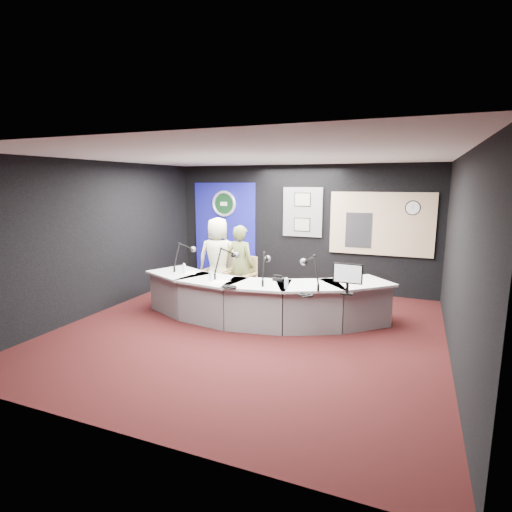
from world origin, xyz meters
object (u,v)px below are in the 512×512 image
at_px(armchair_right, 241,279).
at_px(person_man, 218,259).
at_px(armchair_left, 218,276).
at_px(broadcast_desk, 259,299).
at_px(person_woman, 240,265).

distance_m(armchair_right, person_man, 0.71).
bearing_deg(person_man, armchair_right, 148.35).
relative_size(armchair_left, person_man, 0.58).
bearing_deg(broadcast_desk, armchair_right, 133.08).
distance_m(broadcast_desk, armchair_right, 0.99).
xyz_separation_m(broadcast_desk, armchair_right, (-0.67, 0.71, 0.14)).
bearing_deg(person_woman, armchair_right, -0.00).
bearing_deg(broadcast_desk, armchair_left, 144.40).
distance_m(broadcast_desk, person_man, 1.62).
relative_size(person_man, person_woman, 1.07).
xyz_separation_m(person_man, person_woman, (0.59, -0.19, -0.06)).
distance_m(person_man, person_woman, 0.62).
bearing_deg(broadcast_desk, person_man, 144.40).
bearing_deg(broadcast_desk, person_woman, 133.08).
relative_size(broadcast_desk, person_woman, 2.82).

